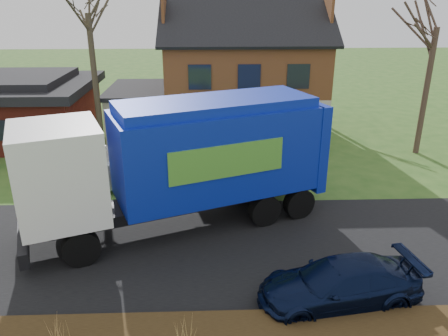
{
  "coord_description": "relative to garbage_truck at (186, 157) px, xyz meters",
  "views": [
    {
      "loc": [
        -0.16,
        -12.8,
        7.99
      ],
      "look_at": [
        0.39,
        2.5,
        1.92
      ],
      "focal_mm": 35.0,
      "sensor_mm": 36.0,
      "label": 1
    }
  ],
  "objects": [
    {
      "name": "ground",
      "position": [
        0.98,
        -1.73,
        -2.67
      ],
      "size": [
        120.0,
        120.0,
        0.0
      ],
      "primitive_type": "plane",
      "color": "#2B521B",
      "rests_on": "ground"
    },
    {
      "name": "road",
      "position": [
        0.98,
        -1.73,
        -2.66
      ],
      "size": [
        80.0,
        7.0,
        0.02
      ],
      "primitive_type": "cube",
      "color": "black",
      "rests_on": "ground"
    },
    {
      "name": "main_house",
      "position": [
        2.47,
        12.18,
        1.35
      ],
      "size": [
        12.95,
        8.95,
        9.26
      ],
      "color": "beige",
      "rests_on": "ground"
    },
    {
      "name": "ranch_house",
      "position": [
        -11.02,
        11.27,
        -0.86
      ],
      "size": [
        9.8,
        8.2,
        3.7
      ],
      "color": "maroon",
      "rests_on": "ground"
    },
    {
      "name": "garbage_truck",
      "position": [
        0.0,
        0.0,
        0.0
      ],
      "size": [
        11.13,
        6.65,
        4.64
      ],
      "rotation": [
        0.0,
        0.0,
        0.37
      ],
      "color": "black",
      "rests_on": "ground"
    },
    {
      "name": "silver_sedan",
      "position": [
        -3.94,
        3.52,
        -1.83
      ],
      "size": [
        5.33,
        2.39,
        1.7
      ],
      "primitive_type": "imported",
      "rotation": [
        0.0,
        0.0,
        1.45
      ],
      "color": "#A9ADB1",
      "rests_on": "ground"
    },
    {
      "name": "navy_wagon",
      "position": [
        4.32,
        -4.75,
        -2.02
      ],
      "size": [
        4.72,
        2.5,
        1.3
      ],
      "primitive_type": "imported",
      "rotation": [
        0.0,
        0.0,
        -1.41
      ],
      "color": "black",
      "rests_on": "ground"
    },
    {
      "name": "tree_front_east",
      "position": [
        12.1,
        7.55,
        4.93
      ],
      "size": [
        3.37,
        3.37,
        9.35
      ],
      "color": "#47342A",
      "rests_on": "ground"
    },
    {
      "name": "grass_clump_west",
      "position": [
        -2.71,
        -6.48,
        -1.91
      ],
      "size": [
        0.35,
        0.29,
        0.92
      ],
      "color": "olive",
      "rests_on": "mulch_verge"
    }
  ]
}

